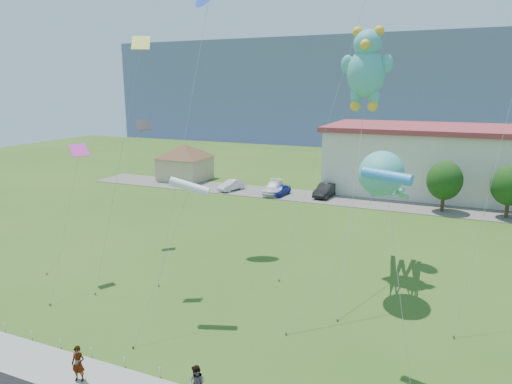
# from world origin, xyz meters

# --- Properties ---
(ground) EXTENTS (160.00, 160.00, 0.00)m
(ground) POSITION_xyz_m (0.00, 0.00, 0.00)
(ground) COLOR #2F5016
(ground) RESTS_ON ground
(parking_strip) EXTENTS (70.00, 6.00, 0.06)m
(parking_strip) POSITION_xyz_m (0.00, 35.00, 0.03)
(parking_strip) COLOR #59544C
(parking_strip) RESTS_ON ground
(hill_ridge) EXTENTS (160.00, 50.00, 25.00)m
(hill_ridge) POSITION_xyz_m (0.00, 120.00, 12.50)
(hill_ridge) COLOR slate
(hill_ridge) RESTS_ON ground
(pavilion) EXTENTS (9.20, 9.20, 5.00)m
(pavilion) POSITION_xyz_m (-24.00, 38.00, 3.02)
(pavilion) COLOR tan
(pavilion) RESTS_ON ground
(rope_fence) EXTENTS (26.05, 0.05, 0.50)m
(rope_fence) POSITION_xyz_m (0.00, -1.30, 0.25)
(rope_fence) COLOR white
(rope_fence) RESTS_ON ground
(tree_near) EXTENTS (3.60, 3.60, 5.47)m
(tree_near) POSITION_xyz_m (10.00, 34.00, 3.39)
(tree_near) COLOR #3F2B19
(tree_near) RESTS_ON ground
(tree_mid) EXTENTS (3.60, 3.60, 5.47)m
(tree_mid) POSITION_xyz_m (16.00, 34.00, 3.39)
(tree_mid) COLOR #3F2B19
(tree_mid) RESTS_ON ground
(pedestrian_left) EXTENTS (0.69, 0.54, 1.67)m
(pedestrian_left) POSITION_xyz_m (-4.08, -3.03, 0.93)
(pedestrian_left) COLOR gray
(pedestrian_left) RESTS_ON sidewalk
(parked_car_silver) EXTENTS (2.46, 4.16, 1.30)m
(parked_car_silver) POSITION_xyz_m (-14.90, 34.29, 0.71)
(parked_car_silver) COLOR silver
(parked_car_silver) RESTS_ON parking_strip
(parked_car_white) EXTENTS (2.94, 5.38, 1.48)m
(parked_car_white) POSITION_xyz_m (-9.26, 34.55, 0.80)
(parked_car_white) COLOR silver
(parked_car_white) RESTS_ON parking_strip
(parked_car_blue) EXTENTS (1.90, 3.86, 1.27)m
(parked_car_blue) POSITION_xyz_m (-8.25, 34.14, 0.69)
(parked_car_blue) COLOR navy
(parked_car_blue) RESTS_ON parking_strip
(parked_car_black) EXTENTS (1.99, 4.79, 1.54)m
(parked_car_black) POSITION_xyz_m (-3.05, 35.63, 0.83)
(parked_car_black) COLOR black
(parked_car_black) RESTS_ON parking_strip
(octopus_kite) EXTENTS (4.91, 13.96, 9.20)m
(octopus_kite) POSITION_xyz_m (6.59, 12.55, 7.04)
(octopus_kite) COLOR #46ADA4
(octopus_kite) RESTS_ON ground
(teddy_bear_kite) EXTENTS (3.44, 9.71, 16.79)m
(teddy_bear_kite) POSITION_xyz_m (4.61, 15.42, 14.20)
(teddy_bear_kite) COLOR #46ADA4
(teddy_bear_kite) RESTS_ON ground
(small_kite_white) EXTENTS (1.25, 5.51, 8.03)m
(small_kite_white) POSITION_xyz_m (-2.65, 4.40, 7.54)
(small_kite_white) COLOR white
(small_kite_white) RESTS_ON ground
(small_kite_pink) EXTENTS (1.83, 5.25, 9.26)m
(small_kite_pink) POSITION_xyz_m (-12.16, 5.98, 7.94)
(small_kite_pink) COLOR #ED34B9
(small_kite_pink) RESTS_ON ground
(small_kite_yellow) EXTENTS (2.67, 4.17, 15.96)m
(small_kite_yellow) POSITION_xyz_m (-7.96, 7.13, 13.50)
(small_kite_yellow) COLOR gold
(small_kite_yellow) RESTS_ON ground
(small_kite_black) EXTENTS (3.07, 9.49, 10.31)m
(small_kite_black) POSITION_xyz_m (-12.98, 13.00, 8.71)
(small_kite_black) COLOR black
(small_kite_black) RESTS_ON ground
(small_kite_cyan) EXTENTS (2.39, 4.50, 9.55)m
(small_kite_cyan) POSITION_xyz_m (7.83, 3.67, 9.05)
(small_kite_cyan) COLOR #3193E0
(small_kite_cyan) RESTS_ON ground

